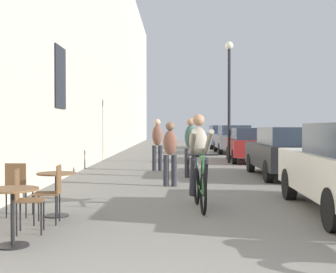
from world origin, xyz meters
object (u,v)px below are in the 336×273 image
Objects in this scene: cafe_chair_mid_toward_wall at (52,190)px; cyclist_on_bicycle at (199,163)px; pedestrian_mid at (190,144)px; street_lamp at (229,86)px; cafe_table_near at (12,204)px; parked_car_fourth at (233,139)px; cafe_chair_near_toward_street at (25,196)px; parked_car_second at (286,151)px; pedestrian_near at (170,150)px; cafe_chair_mid_toward_street at (18,186)px; parked_car_fifth at (222,136)px; parked_car_third at (250,144)px; pedestrian_far at (157,142)px; cafe_table_mid at (56,185)px.

cyclist_on_bicycle is at bearing 31.44° from cafe_chair_mid_toward_wall.
cyclist_on_bicycle is 4.80m from pedestrian_mid.
street_lamp reaches higher than pedestrian_mid.
parked_car_fourth is (5.24, 19.67, 0.28)m from cafe_table_near.
pedestrian_mid is (2.33, 6.22, 0.45)m from cafe_chair_mid_toward_wall.
cafe_chair_mid_toward_wall is (0.20, 0.65, 0.00)m from cafe_chair_near_toward_street.
parked_car_second is (5.12, 6.40, 0.24)m from cafe_chair_mid_toward_wall.
pedestrian_near is 14.39m from parked_car_fourth.
cafe_chair_mid_toward_street is 24.01m from parked_car_fifth.
parked_car_fourth reaches higher than cafe_table_near.
cyclist_on_bicycle reaches higher than parked_car_second.
cafe_chair_near_toward_street is 0.56× the size of pedestrian_near.
cafe_chair_mid_toward_street is at bearing -134.44° from parked_car_second.
parked_car_fourth is at bearing 75.09° from cafe_table_near.
pedestrian_far is at bearing -133.73° from parked_car_third.
cafe_table_near is 6.00m from pedestrian_near.
cafe_chair_near_toward_street is 0.68m from cafe_chair_mid_toward_wall.
cafe_chair_mid_toward_street is at bearing -172.89° from cafe_table_mid.
street_lamp reaches higher than parked_car_fourth.
pedestrian_mid reaches higher than parked_car_fourth.
cafe_chair_near_toward_street is 1.21m from cafe_table_mid.
cafe_table_near is 13.74m from street_lamp.
cafe_table_mid is 0.81× the size of cafe_chair_mid_toward_wall.
cafe_table_mid is (0.13, 1.20, 0.00)m from cafe_chair_near_toward_street.
pedestrian_near is at bearing -148.62° from parked_car_second.
parked_car_fifth reaches higher than cafe_table_near.
street_lamp reaches higher than parked_car_fifth.
pedestrian_far is at bearing 96.80° from pedestrian_near.
cafe_chair_mid_toward_street is 0.22× the size of parked_car_third.
parked_car_second is at bearing 48.36° from cafe_table_mid.
parked_car_third is at bearing 66.27° from cafe_table_mid.
parked_car_second reaches higher than cafe_table_mid.
parked_car_third is 11.64m from parked_car_fifth.
pedestrian_far is at bearing -130.64° from street_lamp.
street_lamp reaches higher than cafe_chair_near_toward_street.
parked_car_second reaches higher than cafe_table_near.
cafe_table_mid is 12.68m from parked_car_third.
cafe_chair_near_toward_street is 0.18× the size of street_lamp.
cafe_chair_near_toward_street is 3.28m from cyclist_on_bicycle.
pedestrian_mid is at bearing 62.29° from cafe_chair_mid_toward_street.
pedestrian_far is (1.37, 7.70, 0.46)m from cafe_table_mid.
street_lamp is (1.74, 5.27, 2.14)m from pedestrian_mid.
parked_car_fourth is (2.78, 12.12, -0.17)m from pedestrian_mid.
cafe_chair_near_toward_street is 1.24× the size of cafe_table_mid.
cafe_chair_near_toward_street reaches higher than cafe_table_mid.
parked_car_fifth is at bearing 77.57° from cafe_table_mid.
pedestrian_mid is at bearing -114.41° from parked_car_third.
cyclist_on_bicycle is at bearing -79.16° from pedestrian_near.
cafe_table_near is 7.96m from pedestrian_mid.
parked_car_fourth is (5.31, 18.98, 0.28)m from cafe_chair_near_toward_street.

